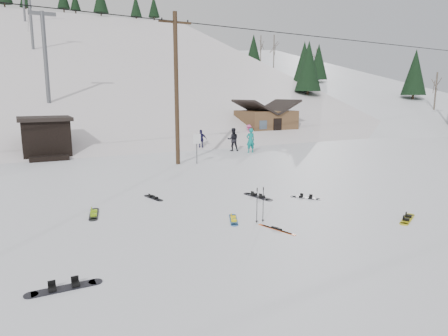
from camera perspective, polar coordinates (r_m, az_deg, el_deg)
name	(u,v)px	position (r m, az deg, el deg)	size (l,w,h in m)	color
ground	(286,242)	(11.96, 8.82, -10.47)	(200.00, 200.00, 0.00)	white
ski_slope	(73,201)	(66.34, -20.79, -4.41)	(60.00, 75.00, 45.00)	silver
ridge_right	(291,177)	(75.54, 9.58, -1.33)	(34.00, 85.00, 36.00)	white
treeline_right	(313,121)	(66.61, 12.63, 6.56)	(20.00, 60.00, 10.00)	black
treeline_crest	(51,114)	(95.30, -23.51, 7.05)	(50.00, 6.00, 10.00)	black
utility_pole	(176,87)	(24.56, -6.81, 11.40)	(2.00, 0.26, 9.00)	#3A2819
trail_sign	(197,143)	(24.76, -3.91, 3.54)	(0.50, 0.09, 1.85)	#595B60
lift_hut	(46,137)	(30.10, -24.11, 4.06)	(3.40, 4.10, 2.75)	black
lift_tower_near	(45,52)	(39.23, -24.19, 14.86)	(2.20, 0.36, 8.00)	#595B60
lift_tower_mid	(30,14)	(59.89, -25.93, 19.18)	(2.20, 0.36, 8.00)	#595B60
cabin	(266,123)	(39.55, 5.98, 6.40)	(5.39, 4.40, 3.77)	brown
hero_snowboard	(234,220)	(13.80, 1.37, -7.37)	(0.71, 1.23, 0.09)	#174D9A
hero_skis	(277,229)	(12.97, 7.53, -8.65)	(0.50, 1.44, 0.08)	#BF4913
ski_poles	(260,205)	(13.46, 5.17, -5.22)	(0.33, 0.09, 1.21)	black
board_scatter_a	(64,288)	(9.89, -21.87, -15.58)	(1.65, 0.31, 0.12)	black
board_scatter_b	(153,198)	(16.88, -10.06, -4.20)	(0.50, 1.27, 0.09)	black
board_scatter_c	(94,214)	(15.15, -18.09, -6.25)	(0.57, 1.58, 0.11)	black
board_scatter_d	(306,198)	(16.98, 11.60, -4.16)	(0.89, 1.12, 0.09)	black
board_scatter_e	(407,219)	(15.23, 24.70, -6.61)	(1.38, 0.89, 0.11)	yellow
board_scatter_f	(258,196)	(16.87, 4.86, -4.06)	(0.57, 1.64, 0.12)	black
skier_teal	(250,140)	(29.58, 3.81, 3.95)	(0.66, 0.43, 1.81)	#0C7B76
skier_dark	(233,139)	(30.41, 1.29, 4.09)	(0.85, 0.66, 1.75)	black
skier_pink	(249,133)	(36.51, 3.56, 4.99)	(1.01, 0.58, 1.56)	#CF498D
skier_navy	(201,139)	(31.41, -3.28, 4.09)	(0.90, 0.38, 1.54)	#1B183C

